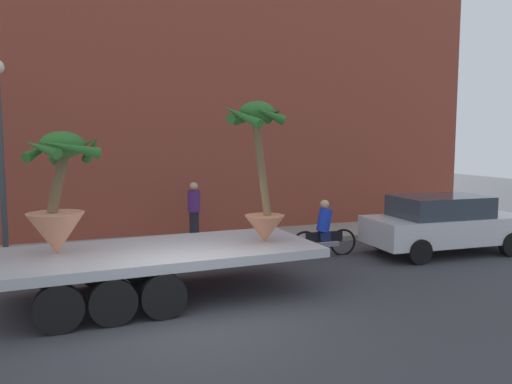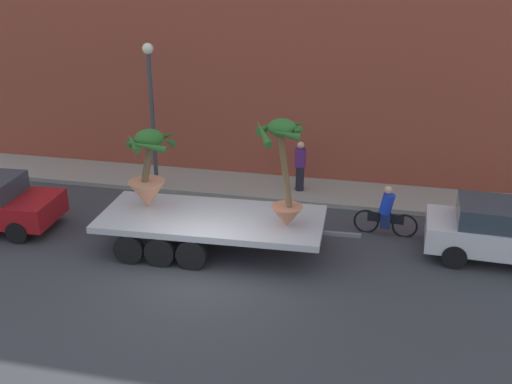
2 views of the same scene
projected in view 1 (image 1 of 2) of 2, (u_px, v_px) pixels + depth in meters
ground_plane at (192, 321)px, 8.74m from camera, size 60.00×60.00×0.00m
sidewalk at (142, 246)px, 14.41m from camera, size 24.00×2.20×0.15m
building_facade at (131, 103)px, 15.56m from camera, size 24.00×1.20×8.38m
flatbed_trailer at (149, 259)px, 9.88m from camera, size 7.14×2.84×0.98m
potted_palm_rear at (59, 200)px, 9.37m from camera, size 1.49×1.55×2.27m
potted_palm_middle at (260, 171)px, 10.34m from camera, size 1.39×1.42×2.88m
cyclist at (324, 231)px, 13.42m from camera, size 1.84×0.37×1.54m
parked_car at (444, 223)px, 13.74m from camera, size 4.45×2.02×1.58m
pedestrian_near_gate at (194, 210)px, 14.69m from camera, size 0.36×0.36×1.71m
street_lamp at (0, 134)px, 12.15m from camera, size 0.36×0.36×4.83m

